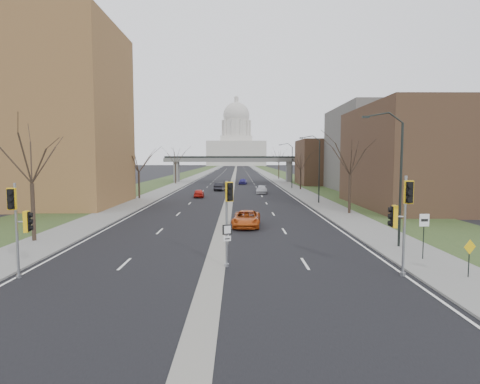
{
  "coord_description": "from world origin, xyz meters",
  "views": [
    {
      "loc": [
        1.28,
        -19.76,
        5.83
      ],
      "look_at": [
        1.42,
        8.1,
        3.51
      ],
      "focal_mm": 30.0,
      "sensor_mm": 36.0,
      "label": 1
    }
  ],
  "objects_px": {
    "car_right_near": "(246,219)",
    "car_right_mid": "(262,190)",
    "signal_pole_median": "(228,208)",
    "warning_sign": "(469,253)",
    "signal_pole_left": "(19,217)",
    "car_left_near": "(199,193)",
    "speed_limit_sign": "(424,228)",
    "signal_pole_right": "(402,211)",
    "car_left_far": "(220,187)",
    "car_right_far": "(243,181)"
  },
  "relations": [
    {
      "from": "car_left_near",
      "to": "car_right_near",
      "type": "distance_m",
      "value": 26.99
    },
    {
      "from": "signal_pole_right",
      "to": "warning_sign",
      "type": "bearing_deg",
      "value": -1.26
    },
    {
      "from": "car_left_far",
      "to": "car_right_mid",
      "type": "bearing_deg",
      "value": 146.58
    },
    {
      "from": "signal_pole_median",
      "to": "car_left_near",
      "type": "distance_m",
      "value": 39.65
    },
    {
      "from": "signal_pole_median",
      "to": "speed_limit_sign",
      "type": "height_order",
      "value": "signal_pole_median"
    },
    {
      "from": "speed_limit_sign",
      "to": "warning_sign",
      "type": "xyz_separation_m",
      "value": [
        0.58,
        -3.52,
        -0.59
      ]
    },
    {
      "from": "speed_limit_sign",
      "to": "signal_pole_right",
      "type": "bearing_deg",
      "value": -131.55
    },
    {
      "from": "car_left_near",
      "to": "signal_pole_median",
      "type": "bearing_deg",
      "value": 94.73
    },
    {
      "from": "speed_limit_sign",
      "to": "car_right_far",
      "type": "height_order",
      "value": "speed_limit_sign"
    },
    {
      "from": "signal_pole_right",
      "to": "warning_sign",
      "type": "distance_m",
      "value": 3.73
    },
    {
      "from": "car_right_near",
      "to": "car_right_mid",
      "type": "xyz_separation_m",
      "value": [
        3.26,
        32.79,
        -0.05
      ]
    },
    {
      "from": "car_left_far",
      "to": "car_right_far",
      "type": "xyz_separation_m",
      "value": [
        4.42,
        17.84,
        -0.04
      ]
    },
    {
      "from": "signal_pole_right",
      "to": "car_right_mid",
      "type": "xyz_separation_m",
      "value": [
        -4.02,
        47.48,
        -2.64
      ]
    },
    {
      "from": "car_left_near",
      "to": "car_right_near",
      "type": "bearing_deg",
      "value": 101.1
    },
    {
      "from": "signal_pole_median",
      "to": "warning_sign",
      "type": "xyz_separation_m",
      "value": [
        11.67,
        -2.07,
        -1.93
      ]
    },
    {
      "from": "car_left_far",
      "to": "warning_sign",
      "type": "bearing_deg",
      "value": 112.29
    },
    {
      "from": "warning_sign",
      "to": "car_left_near",
      "type": "distance_m",
      "value": 44.65
    },
    {
      "from": "signal_pole_right",
      "to": "car_left_near",
      "type": "distance_m",
      "value": 43.23
    },
    {
      "from": "signal_pole_median",
      "to": "speed_limit_sign",
      "type": "distance_m",
      "value": 11.26
    },
    {
      "from": "signal_pole_left",
      "to": "car_right_near",
      "type": "relative_size",
      "value": 0.94
    },
    {
      "from": "signal_pole_right",
      "to": "car_left_far",
      "type": "bearing_deg",
      "value": 108.04
    },
    {
      "from": "car_right_far",
      "to": "car_left_far",
      "type": "bearing_deg",
      "value": -96.7
    },
    {
      "from": "signal_pole_right",
      "to": "car_left_far",
      "type": "distance_m",
      "value": 54.98
    },
    {
      "from": "car_left_near",
      "to": "car_right_mid",
      "type": "distance_m",
      "value": 11.88
    },
    {
      "from": "signal_pole_left",
      "to": "car_left_far",
      "type": "height_order",
      "value": "signal_pole_left"
    },
    {
      "from": "signal_pole_left",
      "to": "car_right_mid",
      "type": "bearing_deg",
      "value": 62.75
    },
    {
      "from": "signal_pole_right",
      "to": "speed_limit_sign",
      "type": "bearing_deg",
      "value": 56.76
    },
    {
      "from": "signal_pole_right",
      "to": "speed_limit_sign",
      "type": "relative_size",
      "value": 1.93
    },
    {
      "from": "car_left_far",
      "to": "car_right_near",
      "type": "xyz_separation_m",
      "value": [
        4.0,
        -39.05,
        -0.04
      ]
    },
    {
      "from": "speed_limit_sign",
      "to": "warning_sign",
      "type": "bearing_deg",
      "value": -82.77
    },
    {
      "from": "warning_sign",
      "to": "car_right_far",
      "type": "xyz_separation_m",
      "value": [
        -10.0,
        71.99,
        -0.63
      ]
    },
    {
      "from": "speed_limit_sign",
      "to": "car_right_mid",
      "type": "distance_m",
      "value": 44.86
    },
    {
      "from": "warning_sign",
      "to": "car_left_far",
      "type": "relative_size",
      "value": 0.42
    },
    {
      "from": "signal_pole_median",
      "to": "car_right_near",
      "type": "bearing_deg",
      "value": 64.12
    },
    {
      "from": "signal_pole_left",
      "to": "car_right_near",
      "type": "height_order",
      "value": "signal_pole_left"
    },
    {
      "from": "signal_pole_left",
      "to": "car_right_far",
      "type": "height_order",
      "value": "signal_pole_left"
    },
    {
      "from": "car_left_near",
      "to": "car_left_far",
      "type": "distance_m",
      "value": 13.15
    },
    {
      "from": "signal_pole_median",
      "to": "car_right_mid",
      "type": "distance_m",
      "value": 46.11
    },
    {
      "from": "car_right_far",
      "to": "car_right_near",
      "type": "bearing_deg",
      "value": -83.19
    },
    {
      "from": "car_left_near",
      "to": "car_right_far",
      "type": "bearing_deg",
      "value": -105.95
    },
    {
      "from": "speed_limit_sign",
      "to": "signal_pole_median",
      "type": "bearing_deg",
      "value": -174.63
    },
    {
      "from": "speed_limit_sign",
      "to": "car_left_near",
      "type": "xyz_separation_m",
      "value": [
        -16.45,
        37.74,
        -1.27
      ]
    },
    {
      "from": "signal_pole_left",
      "to": "signal_pole_median",
      "type": "xyz_separation_m",
      "value": [
        10.01,
        1.89,
        0.18
      ]
    },
    {
      "from": "signal_pole_left",
      "to": "car_left_far",
      "type": "relative_size",
      "value": 1.05
    },
    {
      "from": "car_right_mid",
      "to": "car_right_far",
      "type": "height_order",
      "value": "car_right_far"
    },
    {
      "from": "car_right_far",
      "to": "signal_pole_right",
      "type": "bearing_deg",
      "value": -77.29
    },
    {
      "from": "car_right_mid",
      "to": "car_left_far",
      "type": "bearing_deg",
      "value": 143.45
    },
    {
      "from": "car_left_near",
      "to": "car_right_near",
      "type": "height_order",
      "value": "car_right_near"
    },
    {
      "from": "signal_pole_right",
      "to": "car_right_far",
      "type": "bearing_deg",
      "value": 101.65
    },
    {
      "from": "car_left_far",
      "to": "car_right_mid",
      "type": "relative_size",
      "value": 1.0
    }
  ]
}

